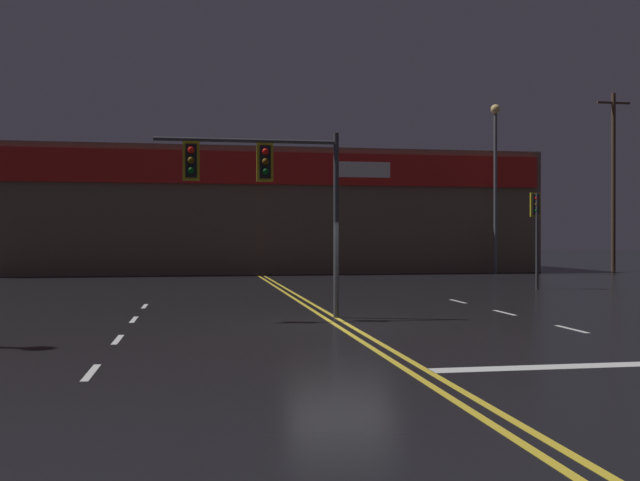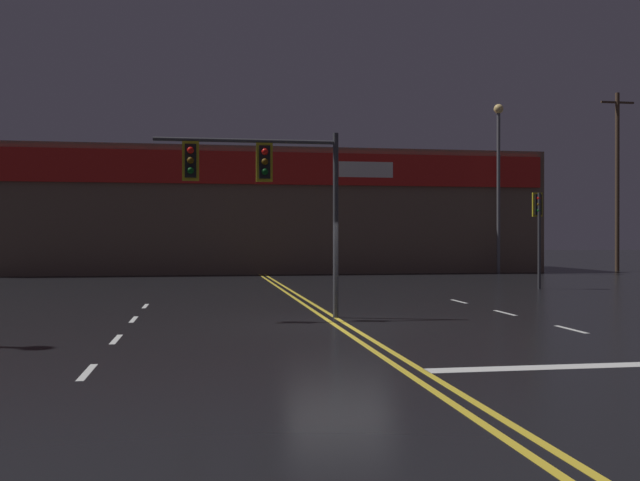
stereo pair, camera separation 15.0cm
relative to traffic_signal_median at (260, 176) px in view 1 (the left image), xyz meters
The scene contains 7 objects.
ground_plane 4.30m from the traffic_signal_median, 36.86° to the right, with size 200.00×200.00×0.00m, color black.
road_markings 5.26m from the traffic_signal_median, 42.55° to the right, with size 14.81×60.00×0.01m.
traffic_signal_median is the anchor object (origin of this frame).
traffic_signal_corner_northeast 15.17m from the traffic_signal_median, 37.14° to the left, with size 0.42×0.36×3.94m.
streetlight_median_approach 26.25m from the traffic_signal_median, 53.66° to the left, with size 0.56×0.56×9.86m.
building_backdrop 27.20m from the traffic_signal_median, 86.15° to the left, with size 34.11×10.23×7.30m.
utility_pole_row 23.00m from the traffic_signal_median, 83.32° to the left, with size 47.09×0.26×11.15m.
Camera 1 is at (-3.34, -16.75, 2.06)m, focal length 40.00 mm.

